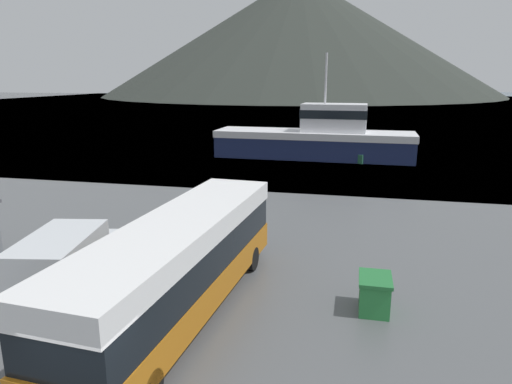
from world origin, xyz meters
The scene contains 7 objects.
water_surface centered at (0.00, 141.62, 0.00)m, with size 240.00×240.00×0.00m, color #475B6B.
hill_backdrop centered at (-21.44, 195.39, 24.38)m, with size 163.09×163.09×48.76m, color #2D332D.
tour_bus centered at (-0.22, 5.68, 1.75)m, with size 3.19×11.31×3.08m.
delivery_van centered at (-4.30, 5.98, 1.23)m, with size 2.84×5.50×2.31m.
fishing_boat centered at (1.25, 35.42, 1.86)m, with size 18.00×4.93×9.29m.
storage_bin centered at (5.56, 7.21, 0.58)m, with size 1.00×1.36×1.14m.
small_boat centered at (5.98, 36.33, 0.39)m, with size 4.92×6.80×0.77m.
Camera 1 is at (4.77, -6.29, 7.10)m, focal length 32.00 mm.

